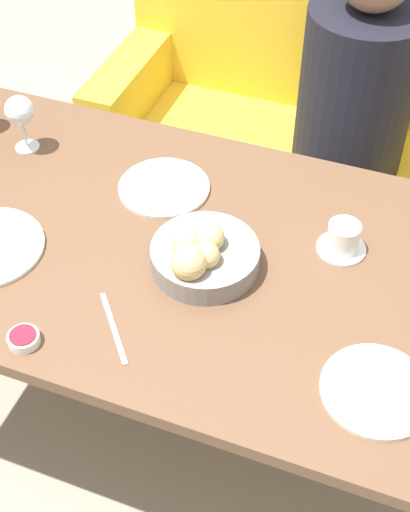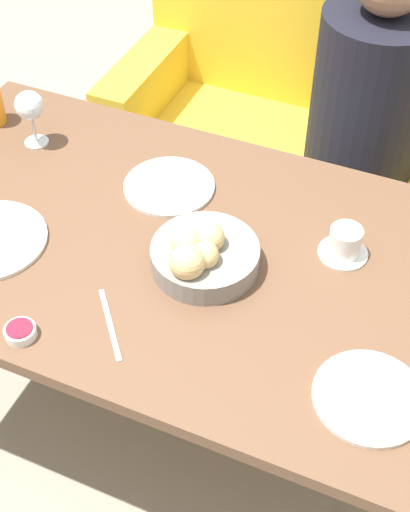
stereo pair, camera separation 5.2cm
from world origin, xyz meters
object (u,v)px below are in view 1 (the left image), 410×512
Objects in this scene: coffee_cup at (343,239)px; knife_silver at (113,327)px; bread_basket at (203,255)px; plate_near_right at (376,391)px; wine_glass at (20,112)px; seated_person at (347,146)px; plate_far_center at (164,187)px; jam_bowl_berry at (24,339)px; couch at (314,154)px.

coffee_cup reaches higher than knife_silver.
bread_basket is 0.47m from plate_near_right.
plate_near_right is 1.39× the size of wine_glass.
seated_person is at bearing 76.87° from knife_silver.
coffee_cup reaches higher than plate_far_center.
jam_bowl_berry is 0.18m from knife_silver.
bread_basket is at bearing -148.66° from coffee_cup.
bread_basket reaches higher than knife_silver.
plate_near_right is 0.70m from jam_bowl_berry.
couch is 1.19m from bread_basket.
plate_near_right is 1.91× the size of coffee_cup.
plate_far_center is at bearing -115.81° from seated_person.
plate_near_right is (0.27, -1.12, 0.28)m from seated_person.
knife_silver is (-0.14, -1.30, 0.45)m from couch.
seated_person is 0.83m from plate_far_center.
jam_bowl_berry is (-0.08, -0.54, 0.01)m from plate_far_center.
jam_bowl_berry is (-0.42, -1.25, 0.28)m from seated_person.
coffee_cup is at bearing 112.93° from plate_near_right.
seated_person is at bearing -49.30° from couch.
coffee_cup is at bearing -5.35° from wine_glass.
jam_bowl_berry reaches higher than knife_silver.
coffee_cup is 1.73× the size of jam_bowl_berry.
knife_silver is at bearing -116.64° from bread_basket.
bread_basket is at bearing -22.75° from wine_glass.
knife_silver is at bearing -44.47° from wine_glass.
bread_basket is 1.55× the size of wine_glass.
plate_far_center is 0.42m from wine_glass.
bread_basket is 3.68× the size of jam_bowl_berry.
wine_glass is at bearing 119.98° from jam_bowl_berry.
wine_glass reaches higher than coffee_cup.
couch is 1.18m from wine_glass.
plate_far_center is at bearing 146.28° from plate_near_right.
jam_bowl_berry is at bearing -98.23° from plate_far_center.
couch reaches higher than plate_near_right.
seated_person is at bearing 98.77° from coffee_cup.
jam_bowl_berry is at bearing -169.13° from plate_near_right.
couch is 1.50m from jam_bowl_berry.
seated_person is 1.21m from knife_silver.
jam_bowl_berry is at bearing -60.02° from wine_glass.
seated_person reaches higher than plate_far_center.
couch is at bearing 53.46° from wine_glass.
knife_silver is (-0.39, -0.39, -0.03)m from coffee_cup.
wine_glass is (-1.02, 0.44, 0.11)m from plate_near_right.
jam_bowl_berry is 0.42× the size of knife_silver.
seated_person is 7.43× the size of knife_silver.
couch reaches higher than coffee_cup.
seated_person is at bearing 64.19° from plate_far_center.
bread_basket is 0.25m from knife_silver.
couch reaches higher than plate_far_center.
coffee_cup is 0.73m from jam_bowl_berry.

